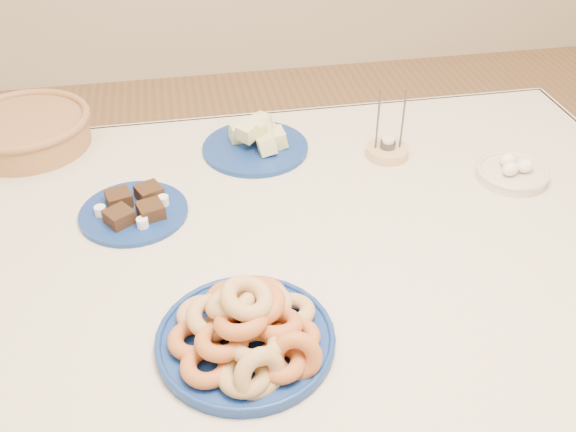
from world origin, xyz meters
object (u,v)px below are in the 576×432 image
Objects in this scene: melon_plate at (258,141)px; egg_bowl at (512,172)px; candle_holder at (387,150)px; brownie_plate at (134,210)px; dining_table at (284,281)px; wicker_basket at (27,130)px; donut_platter at (247,331)px.

melon_plate is 1.32× the size of egg_bowl.
melon_plate is 1.63× the size of candle_holder.
candle_holder is (0.30, -0.09, -0.01)m from melon_plate.
candle_holder is at bearing 12.33° from brownie_plate.
melon_plate reaches higher than dining_table.
dining_table is at bearing -166.83° from egg_bowl.
wicker_basket is at bearing 126.80° from brownie_plate.
egg_bowl is (0.55, -0.23, -0.01)m from melon_plate.
donut_platter reaches higher than wicker_basket.
brownie_plate is 1.68× the size of candle_holder.
candle_holder is at bearing 42.36° from dining_table.
wicker_basket is 1.87× the size of candle_holder.
brownie_plate is (-0.29, 0.15, 0.12)m from dining_table.
egg_bowl is (0.66, 0.39, -0.02)m from donut_platter.
donut_platter is at bearing -59.52° from wicker_basket.
donut_platter is at bearing -100.14° from melon_plate.
candle_holder is (0.60, 0.13, 0.00)m from brownie_plate.
brownie_plate is at bearing 178.83° from egg_bowl.
donut_platter is 1.13× the size of wicker_basket.
candle_holder reaches higher than dining_table.
melon_plate is at bearing 156.84° from egg_bowl.
dining_table is at bearing -41.66° from wicker_basket.
donut_platter is 1.29× the size of melon_plate.
donut_platter is 0.45m from brownie_plate.
wicker_basket is 1.16m from egg_bowl.
donut_platter is at bearing -127.42° from candle_holder.
melon_plate is at bearing 163.79° from candle_holder.
melon_plate reaches higher than wicker_basket.
wicker_basket is (-0.25, 0.34, 0.03)m from brownie_plate.
melon_plate is 0.56m from wicker_basket.
candle_holder reaches higher than brownie_plate.
brownie_plate is 0.43m from wicker_basket.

